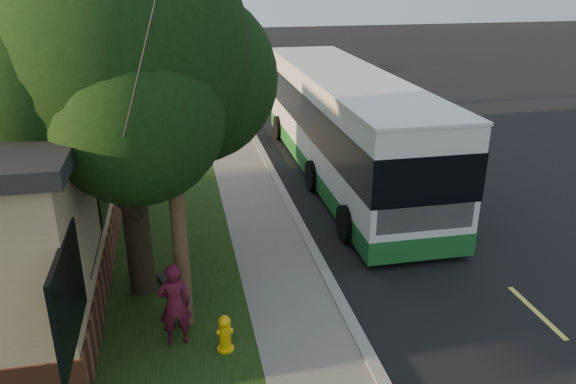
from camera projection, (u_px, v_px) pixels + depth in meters
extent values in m
plane|color=black|center=(356.00, 335.00, 11.17)|extent=(120.00, 120.00, 0.00)
cube|color=black|center=(375.00, 162.00, 21.00)|extent=(8.00, 80.00, 0.01)
cube|color=gray|center=(270.00, 168.00, 20.23)|extent=(0.25, 80.00, 0.12)
cube|color=slate|center=(243.00, 170.00, 20.05)|extent=(2.00, 80.00, 0.08)
cube|color=black|center=(142.00, 177.00, 19.40)|extent=(5.00, 80.00, 0.07)
cylinder|color=#F2B60C|center=(225.00, 337.00, 10.56)|extent=(0.22, 0.22, 0.55)
sphere|color=#F2B60C|center=(224.00, 322.00, 10.43)|extent=(0.24, 0.24, 0.24)
cylinder|color=#F2B60C|center=(225.00, 331.00, 10.51)|extent=(0.30, 0.10, 0.10)
cylinder|color=#F2B60C|center=(225.00, 331.00, 10.51)|extent=(0.10, 0.18, 0.10)
cylinder|color=#F2B60C|center=(226.00, 348.00, 10.65)|extent=(0.32, 0.32, 0.04)
cylinder|color=#473321|center=(169.00, 106.00, 9.75)|extent=(0.30, 0.30, 9.00)
cylinder|color=#2D2D30|center=(116.00, 172.00, 8.87)|extent=(2.52, 3.21, 7.60)
cylinder|color=black|center=(135.00, 208.00, 11.88)|extent=(0.56, 0.56, 4.00)
sphere|color=black|center=(117.00, 54.00, 10.69)|extent=(5.20, 5.20, 5.20)
sphere|color=black|center=(192.00, 77.00, 11.72)|extent=(3.60, 3.60, 3.60)
sphere|color=black|center=(49.00, 76.00, 10.21)|extent=(3.80, 3.80, 3.80)
sphere|color=black|center=(135.00, 116.00, 9.90)|extent=(3.20, 3.20, 3.20)
sphere|color=black|center=(91.00, 26.00, 11.70)|extent=(3.40, 3.40, 3.40)
cylinder|color=black|center=(167.00, 84.00, 26.22)|extent=(0.24, 0.24, 3.30)
cylinder|color=black|center=(164.00, 47.00, 25.61)|extent=(1.38, 0.57, 2.01)
cylinder|color=black|center=(164.00, 47.00, 25.61)|extent=(0.74, 1.21, 1.58)
cylinder|color=black|center=(164.00, 47.00, 25.61)|extent=(0.65, 1.05, 1.95)
cylinder|color=black|center=(164.00, 47.00, 25.61)|extent=(1.28, 0.53, 1.33)
cylinder|color=black|center=(164.00, 47.00, 25.61)|extent=(0.75, 1.21, 1.70)
cylinder|color=black|center=(174.00, 51.00, 37.27)|extent=(0.24, 0.24, 3.03)
cylinder|color=black|center=(172.00, 27.00, 36.70)|extent=(1.38, 0.57, 2.01)
cylinder|color=black|center=(172.00, 27.00, 36.70)|extent=(0.74, 1.21, 1.58)
cylinder|color=black|center=(172.00, 27.00, 36.70)|extent=(0.65, 1.05, 1.95)
cylinder|color=black|center=(172.00, 27.00, 36.70)|extent=(1.28, 0.53, 1.33)
cylinder|color=black|center=(172.00, 27.00, 36.70)|extent=(0.75, 1.21, 1.70)
cylinder|color=#2D2D30|center=(220.00, 26.00, 41.12)|extent=(0.16, 0.16, 5.50)
imported|color=black|center=(219.00, 1.00, 40.46)|extent=(0.18, 0.22, 1.10)
cube|color=silver|center=(345.00, 119.00, 18.89)|extent=(2.74, 13.16, 2.96)
cube|color=#1B6126|center=(343.00, 162.00, 19.47)|extent=(2.76, 13.18, 0.60)
cube|color=black|center=(345.00, 113.00, 18.81)|extent=(2.78, 13.20, 1.21)
cube|color=black|center=(428.00, 197.00, 13.01)|extent=(2.44, 0.06, 1.75)
cube|color=yellow|center=(434.00, 135.00, 12.46)|extent=(1.75, 0.06, 0.38)
cube|color=#FFF2CC|center=(391.00, 248.00, 13.32)|extent=(0.27, 0.04, 0.16)
cube|color=#FFF2CC|center=(454.00, 242.00, 13.62)|extent=(0.27, 0.04, 0.16)
cube|color=silver|center=(347.00, 75.00, 18.33)|extent=(2.79, 13.21, 0.08)
cylinder|color=black|center=(347.00, 224.00, 14.83)|extent=(0.31, 1.01, 1.01)
cylinder|color=black|center=(443.00, 215.00, 15.34)|extent=(0.31, 1.01, 1.01)
cylinder|color=black|center=(313.00, 176.00, 18.21)|extent=(0.31, 1.01, 1.01)
cylinder|color=black|center=(392.00, 170.00, 18.72)|extent=(0.31, 1.01, 1.01)
cylinder|color=black|center=(279.00, 128.00, 23.59)|extent=(0.31, 1.01, 1.01)
cylinder|color=black|center=(341.00, 124.00, 24.10)|extent=(0.31, 1.01, 1.01)
imported|color=#501024|center=(175.00, 304.00, 10.54)|extent=(0.65, 0.45, 1.71)
cube|color=black|center=(167.00, 281.00, 12.81)|extent=(0.51, 0.93, 0.02)
cylinder|color=silver|center=(172.00, 289.00, 12.57)|extent=(0.21, 0.12, 0.06)
cylinder|color=silver|center=(163.00, 277.00, 13.08)|extent=(0.21, 0.12, 0.06)
imported|color=black|center=(278.00, 65.00, 36.95)|extent=(2.38, 4.83, 1.59)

